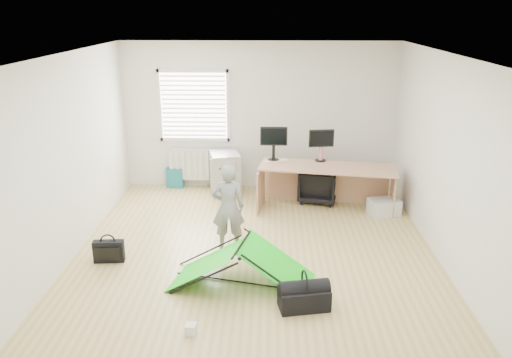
{
  "coord_description": "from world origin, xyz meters",
  "views": [
    {
      "loc": [
        0.19,
        -6.27,
        3.26
      ],
      "look_at": [
        0.0,
        0.4,
        0.95
      ],
      "focal_mm": 35.0,
      "sensor_mm": 36.0,
      "label": 1
    }
  ],
  "objects_px": {
    "monitor_left": "(274,148)",
    "person": "(228,207)",
    "thermos": "(321,153)",
    "office_chair": "(318,185)",
    "duffel_bag": "(304,298)",
    "storage_crate": "(384,207)",
    "kite": "(241,264)",
    "desk": "(326,188)",
    "monitor_right": "(321,150)",
    "laptop_bag": "(109,251)",
    "filing_cabinet": "(225,173)"
  },
  "relations": [
    {
      "from": "monitor_left",
      "to": "duffel_bag",
      "type": "height_order",
      "value": "monitor_left"
    },
    {
      "from": "thermos",
      "to": "laptop_bag",
      "type": "xyz_separation_m",
      "value": [
        -3.02,
        -2.24,
        -0.75
      ]
    },
    {
      "from": "monitor_left",
      "to": "laptop_bag",
      "type": "bearing_deg",
      "value": -134.66
    },
    {
      "from": "desk",
      "to": "monitor_left",
      "type": "height_order",
      "value": "monitor_left"
    },
    {
      "from": "desk",
      "to": "thermos",
      "type": "bearing_deg",
      "value": 114.39
    },
    {
      "from": "filing_cabinet",
      "to": "person",
      "type": "xyz_separation_m",
      "value": [
        0.25,
        -2.25,
        0.24
      ]
    },
    {
      "from": "kite",
      "to": "storage_crate",
      "type": "relative_size",
      "value": 3.63
    },
    {
      "from": "desk",
      "to": "duffel_bag",
      "type": "distance_m",
      "value": 3.02
    },
    {
      "from": "office_chair",
      "to": "storage_crate",
      "type": "bearing_deg",
      "value": 163.03
    },
    {
      "from": "filing_cabinet",
      "to": "monitor_left",
      "type": "height_order",
      "value": "monitor_left"
    },
    {
      "from": "person",
      "to": "kite",
      "type": "bearing_deg",
      "value": 98.49
    },
    {
      "from": "filing_cabinet",
      "to": "laptop_bag",
      "type": "relative_size",
      "value": 1.92
    },
    {
      "from": "office_chair",
      "to": "duffel_bag",
      "type": "height_order",
      "value": "office_chair"
    },
    {
      "from": "person",
      "to": "laptop_bag",
      "type": "distance_m",
      "value": 1.71
    },
    {
      "from": "desk",
      "to": "office_chair",
      "type": "relative_size",
      "value": 3.44
    },
    {
      "from": "filing_cabinet",
      "to": "monitor_right",
      "type": "xyz_separation_m",
      "value": [
        1.69,
        -0.45,
        0.58
      ]
    },
    {
      "from": "kite",
      "to": "storage_crate",
      "type": "xyz_separation_m",
      "value": [
        2.23,
        2.24,
        -0.13
      ]
    },
    {
      "from": "filing_cabinet",
      "to": "person",
      "type": "height_order",
      "value": "person"
    },
    {
      "from": "laptop_bag",
      "to": "storage_crate",
      "type": "bearing_deg",
      "value": 18.01
    },
    {
      "from": "monitor_left",
      "to": "monitor_right",
      "type": "bearing_deg",
      "value": 0.4
    },
    {
      "from": "monitor_right",
      "to": "monitor_left",
      "type": "bearing_deg",
      "value": 172.73
    },
    {
      "from": "person",
      "to": "laptop_bag",
      "type": "relative_size",
      "value": 3.11
    },
    {
      "from": "filing_cabinet",
      "to": "duffel_bag",
      "type": "xyz_separation_m",
      "value": [
        1.23,
        -3.72,
        -0.26
      ]
    },
    {
      "from": "kite",
      "to": "storage_crate",
      "type": "height_order",
      "value": "kite"
    },
    {
      "from": "monitor_right",
      "to": "kite",
      "type": "height_order",
      "value": "monitor_right"
    },
    {
      "from": "office_chair",
      "to": "person",
      "type": "relative_size",
      "value": 0.52
    },
    {
      "from": "person",
      "to": "storage_crate",
      "type": "xyz_separation_m",
      "value": [
        2.47,
        1.28,
        -0.49
      ]
    },
    {
      "from": "monitor_left",
      "to": "kite",
      "type": "distance_m",
      "value": 2.87
    },
    {
      "from": "monitor_left",
      "to": "storage_crate",
      "type": "height_order",
      "value": "monitor_left"
    },
    {
      "from": "office_chair",
      "to": "laptop_bag",
      "type": "distance_m",
      "value": 3.8
    },
    {
      "from": "laptop_bag",
      "to": "thermos",
      "type": "bearing_deg",
      "value": 31.55
    },
    {
      "from": "office_chair",
      "to": "kite",
      "type": "relative_size",
      "value": 0.38
    },
    {
      "from": "office_chair",
      "to": "kite",
      "type": "distance_m",
      "value": 3.07
    },
    {
      "from": "desk",
      "to": "monitor_left",
      "type": "bearing_deg",
      "value": 169.82
    },
    {
      "from": "duffel_bag",
      "to": "storage_crate",
      "type": "bearing_deg",
      "value": 50.63
    },
    {
      "from": "desk",
      "to": "monitor_left",
      "type": "distance_m",
      "value": 1.12
    },
    {
      "from": "monitor_left",
      "to": "person",
      "type": "height_order",
      "value": "person"
    },
    {
      "from": "laptop_bag",
      "to": "duffel_bag",
      "type": "relative_size",
      "value": 0.71
    },
    {
      "from": "thermos",
      "to": "office_chair",
      "type": "xyz_separation_m",
      "value": [
        -0.01,
        0.07,
        -0.6
      ]
    },
    {
      "from": "office_chair",
      "to": "filing_cabinet",
      "type": "bearing_deg",
      "value": 0.14
    },
    {
      "from": "monitor_left",
      "to": "thermos",
      "type": "distance_m",
      "value": 0.81
    },
    {
      "from": "desk",
      "to": "person",
      "type": "xyz_separation_m",
      "value": [
        -1.53,
        -1.49,
        0.24
      ]
    },
    {
      "from": "person",
      "to": "office_chair",
      "type": "bearing_deg",
      "value": -132.69
    },
    {
      "from": "monitor_right",
      "to": "kite",
      "type": "distance_m",
      "value": 3.08
    },
    {
      "from": "duffel_bag",
      "to": "monitor_right",
      "type": "bearing_deg",
      "value": 70.98
    },
    {
      "from": "monitor_right",
      "to": "storage_crate",
      "type": "distance_m",
      "value": 1.42
    },
    {
      "from": "desk",
      "to": "kite",
      "type": "distance_m",
      "value": 2.76
    },
    {
      "from": "storage_crate",
      "to": "duffel_bag",
      "type": "bearing_deg",
      "value": -118.41
    },
    {
      "from": "monitor_left",
      "to": "storage_crate",
      "type": "relative_size",
      "value": 0.96
    },
    {
      "from": "filing_cabinet",
      "to": "kite",
      "type": "distance_m",
      "value": 3.24
    }
  ]
}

